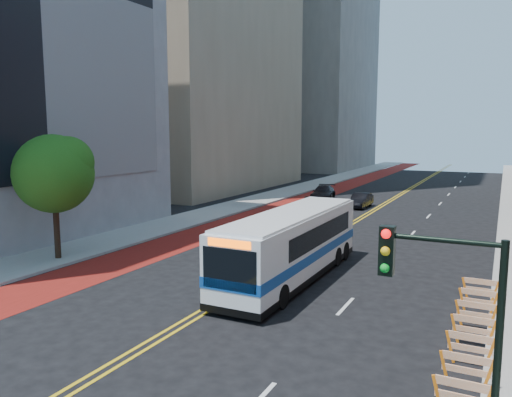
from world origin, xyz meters
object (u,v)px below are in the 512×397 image
at_px(car_a, 311,205).
at_px(traffic_signal, 446,312).
at_px(street_tree, 55,171).
at_px(transit_bus, 293,244).
at_px(car_b, 361,200).
at_px(car_c, 323,193).

bearing_deg(car_a, traffic_signal, -83.90).
distance_m(street_tree, transit_bus, 13.31).
bearing_deg(car_b, transit_bus, -82.37).
bearing_deg(street_tree, traffic_signal, -24.82).
xyz_separation_m(street_tree, car_a, (6.91, 20.63, -4.15)).
height_order(car_a, car_b, car_a).
height_order(street_tree, car_c, street_tree).
bearing_deg(street_tree, car_a, 71.48).
xyz_separation_m(car_a, car_c, (-1.96, 8.90, -0.05)).
distance_m(traffic_signal, car_c, 42.23).
distance_m(street_tree, car_c, 30.23).
relative_size(transit_bus, car_c, 2.39).
distance_m(traffic_signal, car_a, 33.30).
bearing_deg(transit_bus, street_tree, -168.54).
distance_m(traffic_signal, transit_bus, 14.62).
distance_m(car_a, car_b, 6.15).
xyz_separation_m(street_tree, traffic_signal, (20.66, -9.55, -1.19)).
xyz_separation_m(car_b, car_c, (-4.80, 3.44, 0.05)).
bearing_deg(car_a, car_b, 44.17).
distance_m(car_a, car_c, 9.12).
bearing_deg(transit_bus, car_a, 107.87).
xyz_separation_m(traffic_signal, car_b, (-10.91, 35.64, -3.05)).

